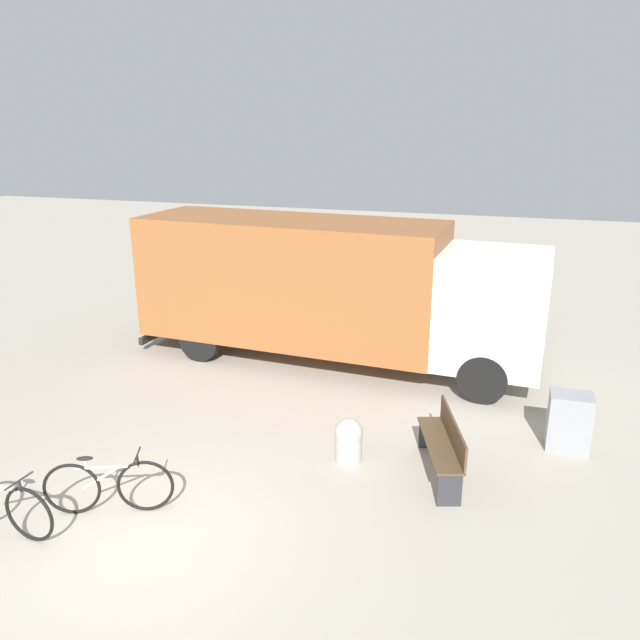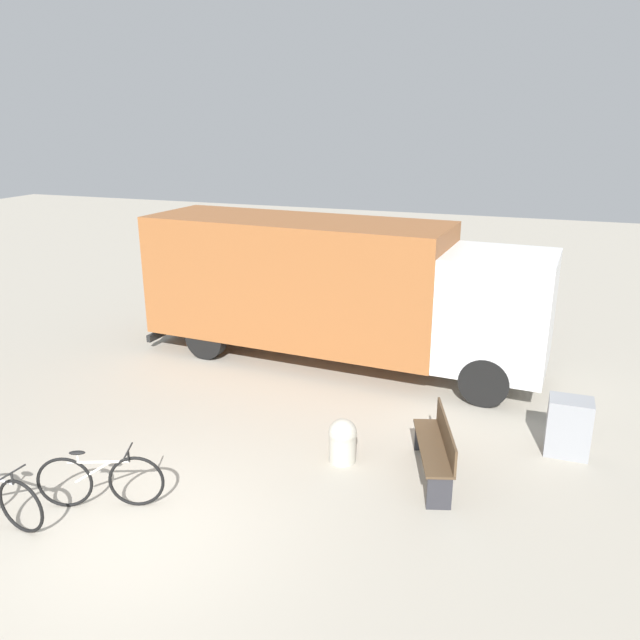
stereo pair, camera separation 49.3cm
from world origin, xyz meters
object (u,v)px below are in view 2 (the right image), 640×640
Objects in this scene: bollard_near_bench at (343,440)px; park_bench at (438,446)px; utility_box at (568,427)px; delivery_truck at (334,286)px; bicycle_middle at (100,480)px.

park_bench is at bearing 0.82° from bollard_near_bench.
utility_box reaches higher than park_bench.
delivery_truck is at bearing 152.05° from utility_box.
delivery_truck is at bearing 57.29° from bicycle_middle.
bollard_near_bench is at bearing -156.51° from utility_box.
bollard_near_bench is 0.75× the size of utility_box.
utility_box is (6.02, 3.69, 0.07)m from bicycle_middle.
bicycle_middle is at bearing -140.44° from bollard_near_bench.
bollard_near_bench is at bearing -65.75° from delivery_truck.
bicycle_middle is (-4.19, -2.28, -0.11)m from park_bench.
utility_box is (3.28, 1.43, 0.11)m from bollard_near_bench.
park_bench is (2.94, -3.94, -1.19)m from delivery_truck.
park_bench reaches higher than bicycle_middle.
utility_box is at bearing 10.14° from bicycle_middle.
delivery_truck is 12.46× the size of bollard_near_bench.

